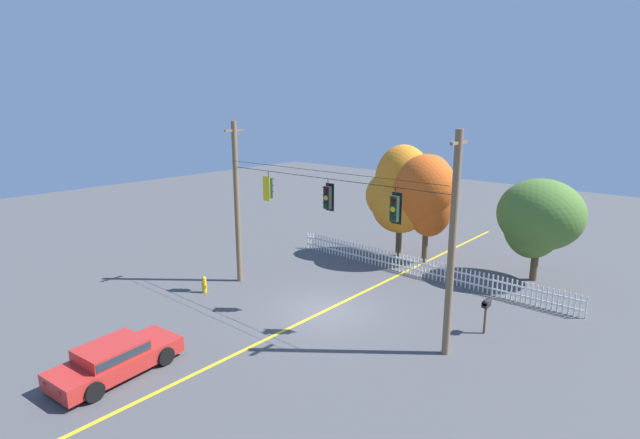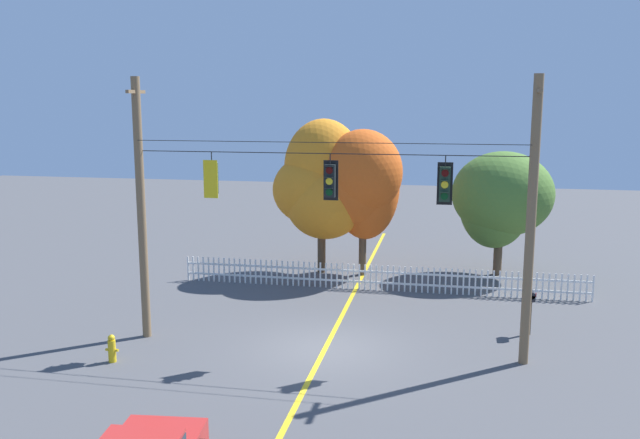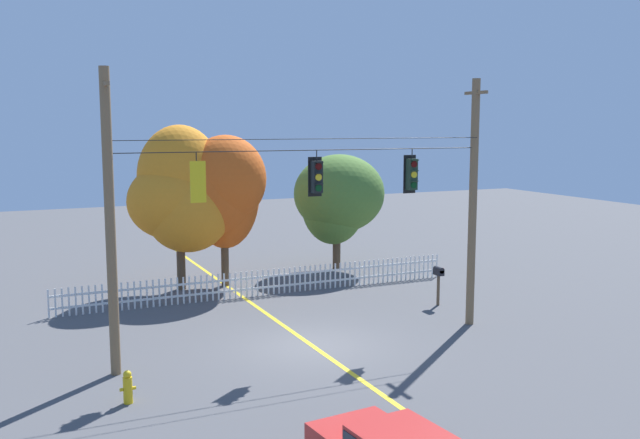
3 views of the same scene
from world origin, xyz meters
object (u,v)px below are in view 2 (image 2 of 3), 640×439
traffic_signal_westbound_side (330,181)px  fire_hydrant (112,348)px  traffic_signal_eastbound_side (445,184)px  roadside_mailbox (531,299)px  autumn_maple_near_fence (321,185)px  autumn_oak_far_east (500,198)px  traffic_signal_southbound_primary (212,179)px  autumn_maple_mid (361,180)px

traffic_signal_westbound_side → fire_hydrant: size_ratio=1.68×
traffic_signal_westbound_side → fire_hydrant: bearing=-159.8°
traffic_signal_eastbound_side → fire_hydrant: 10.51m
fire_hydrant → roadside_mailbox: 12.83m
autumn_maple_near_fence → fire_hydrant: bearing=-109.8°
autumn_oak_far_east → traffic_signal_eastbound_side: bearing=-102.7°
traffic_signal_southbound_primary → autumn_oak_far_east: traffic_signal_southbound_primary is taller
autumn_maple_mid → roadside_mailbox: 9.30m
traffic_signal_eastbound_side → autumn_oak_far_east: size_ratio=0.26×
fire_hydrant → roadside_mailbox: bearing=21.3°
roadside_mailbox → fire_hydrant: bearing=-158.7°
autumn_oak_far_east → roadside_mailbox: 7.68m
autumn_maple_near_fence → roadside_mailbox: size_ratio=4.58×
traffic_signal_westbound_side → autumn_oak_far_east: 11.37m
autumn_maple_mid → fire_hydrant: size_ratio=7.65×
autumn_maple_mid → fire_hydrant: autumn_maple_mid is taller
roadside_mailbox → autumn_maple_near_fence: bearing=141.7°
fire_hydrant → roadside_mailbox: size_ratio=0.56×
traffic_signal_westbound_side → autumn_oak_far_east: bearing=61.0°
autumn_oak_far_east → roadside_mailbox: bearing=-85.6°
traffic_signal_westbound_side → traffic_signal_eastbound_side: bearing=0.0°
traffic_signal_westbound_side → traffic_signal_eastbound_side: 3.24m
traffic_signal_eastbound_side → roadside_mailbox: traffic_signal_eastbound_side is taller
roadside_mailbox → autumn_oak_far_east: bearing=94.4°
autumn_maple_near_fence → traffic_signal_eastbound_side: bearing=-59.3°
traffic_signal_eastbound_side → fire_hydrant: (-9.16, -2.17, -4.67)m
traffic_signal_eastbound_side → autumn_oak_far_east: 10.21m
autumn_maple_mid → fire_hydrant: 12.79m
fire_hydrant → traffic_signal_southbound_primary: bearing=42.5°
traffic_signal_eastbound_side → autumn_oak_far_east: bearing=77.3°
traffic_signal_westbound_side → autumn_maple_mid: (-0.26, 8.68, -0.99)m
autumn_maple_near_fence → autumn_maple_mid: autumn_maple_near_fence is taller
traffic_signal_southbound_primary → autumn_maple_mid: size_ratio=0.22×
autumn_oak_far_east → roadside_mailbox: size_ratio=3.66×
traffic_signal_westbound_side → autumn_maple_near_fence: autumn_maple_near_fence is taller
autumn_maple_near_fence → fire_hydrant: size_ratio=8.14×
traffic_signal_southbound_primary → traffic_signal_eastbound_side: (6.81, 0.02, -0.00)m
traffic_signal_westbound_side → autumn_maple_near_fence: (-1.98, 8.79, -1.25)m
traffic_signal_westbound_side → autumn_maple_near_fence: size_ratio=0.21×
autumn_maple_mid → traffic_signal_westbound_side: bearing=-88.3°
traffic_signal_westbound_side → traffic_signal_eastbound_side: size_ratio=0.97×
autumn_oak_far_east → autumn_maple_near_fence: bearing=-172.1°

